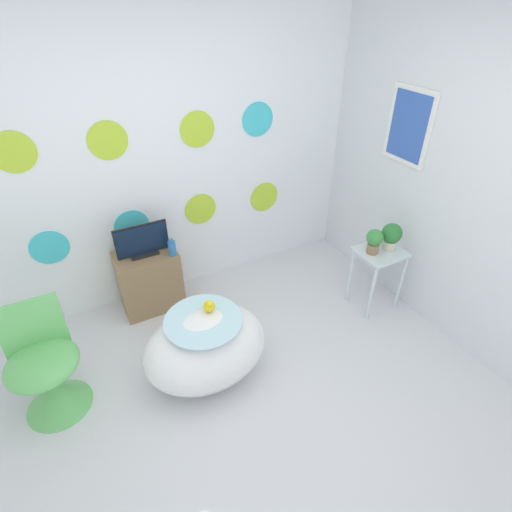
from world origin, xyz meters
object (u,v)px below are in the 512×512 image
Objects in this scene: bathtub at (206,348)px; potted_plant_left at (374,240)px; chair at (49,378)px; tv at (142,242)px; vase at (172,248)px; potted_plant_right at (392,235)px.

potted_plant_left is at bearing 3.00° from bathtub.
tv reaches higher than chair.
vase is at bearing 85.46° from bathtub.
vase is (0.07, 0.88, 0.34)m from bathtub.
potted_plant_left is (1.51, -0.79, 0.08)m from vase.
bathtub is at bearing -81.68° from tv.
tv is 1.95m from potted_plant_left.
potted_plant_right reaches higher than chair.
chair is (-1.04, 0.26, -0.02)m from bathtub.
potted_plant_right is at bearing -3.85° from chair.
tv is at bearing 39.61° from chair.
tv reaches higher than potted_plant_left.
bathtub is 5.90× the size of vase.
potted_plant_right is at bearing 2.21° from bathtub.
tv is at bearing 98.32° from bathtub.
chair is 5.30× the size of vase.
bathtub is 3.85× the size of potted_plant_right.
bathtub is at bearing -94.54° from vase.
chair is 3.46× the size of potted_plant_right.
vase is 0.70× the size of potted_plant_left.
bathtub is 1.63m from potted_plant_left.
potted_plant_left is 0.18m from potted_plant_right.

